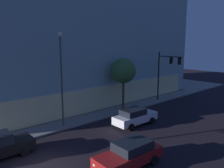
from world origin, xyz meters
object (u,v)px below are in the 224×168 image
at_px(modern_building, 69,37).
at_px(car_white, 135,117).
at_px(sidewalk_tree, 123,71).
at_px(street_lamp_sidewalk, 61,69).
at_px(traffic_light_far_corner, 167,68).
at_px(car_red, 130,154).

relative_size(modern_building, car_white, 6.75).
height_order(sidewalk_tree, car_white, sidewalk_tree).
relative_size(street_lamp_sidewalk, car_white, 1.86).
relative_size(street_lamp_sidewalk, sidewalk_tree, 1.45).
bearing_deg(sidewalk_tree, modern_building, 88.63).
relative_size(modern_building, sidewalk_tree, 5.25).
height_order(street_lamp_sidewalk, car_white, street_lamp_sidewalk).
bearing_deg(traffic_light_far_corner, car_white, -161.79).
distance_m(modern_building, car_red, 24.96).
height_order(traffic_light_far_corner, sidewalk_tree, traffic_light_far_corner).
xyz_separation_m(sidewalk_tree, car_white, (-2.85, -4.51, -3.91)).
bearing_deg(modern_building, traffic_light_far_corner, -64.12).
height_order(modern_building, car_red, modern_building).
xyz_separation_m(street_lamp_sidewalk, sidewalk_tree, (8.40, 0.25, -0.87)).
bearing_deg(car_red, traffic_light_far_corner, 27.53).
height_order(traffic_light_far_corner, car_white, traffic_light_far_corner).
xyz_separation_m(traffic_light_far_corner, car_red, (-15.75, -8.21, -3.91)).
height_order(car_red, car_white, car_white).
bearing_deg(modern_building, sidewalk_tree, -91.37).
xyz_separation_m(modern_building, sidewalk_tree, (-0.29, -12.22, -4.18)).
bearing_deg(traffic_light_far_corner, modern_building, 115.88).
bearing_deg(car_white, sidewalk_tree, 57.69).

